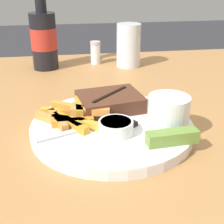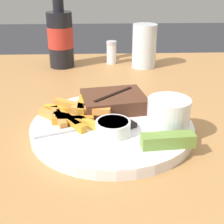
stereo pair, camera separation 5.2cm
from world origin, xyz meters
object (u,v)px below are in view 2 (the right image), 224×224
(dipping_sauce_cup, at_px, (113,127))
(beer_bottle, at_px, (60,36))
(drinking_glass, at_px, (144,46))
(salt_shaker, at_px, (111,52))
(steak_portion, at_px, (114,101))
(coleslaw_cup, at_px, (169,112))
(dinner_plate, at_px, (112,127))
(knife_utensil, at_px, (110,113))
(pickle_spear, at_px, (168,140))
(fork_utensil, at_px, (71,130))

(dipping_sauce_cup, xyz_separation_m, beer_bottle, (-0.13, 0.44, 0.06))
(drinking_glass, distance_m, salt_shaker, 0.10)
(steak_portion, relative_size, beer_bottle, 0.53)
(coleslaw_cup, xyz_separation_m, beer_bottle, (-0.22, 0.42, 0.04))
(dinner_plate, xyz_separation_m, knife_utensil, (-0.00, 0.03, 0.01))
(pickle_spear, xyz_separation_m, salt_shaker, (-0.06, 0.50, 0.00))
(knife_utensil, bearing_deg, salt_shaker, -36.22)
(dinner_plate, relative_size, knife_utensil, 1.87)
(drinking_glass, bearing_deg, dipping_sauce_cup, -103.97)
(pickle_spear, bearing_deg, fork_utensil, 159.28)
(fork_utensil, height_order, drinking_glass, drinking_glass)
(dinner_plate, relative_size, steak_portion, 2.16)
(dinner_plate, height_order, pickle_spear, pickle_spear)
(dinner_plate, distance_m, pickle_spear, 0.11)
(dipping_sauce_cup, xyz_separation_m, knife_utensil, (-0.00, 0.07, -0.01))
(coleslaw_cup, relative_size, fork_utensil, 0.53)
(coleslaw_cup, xyz_separation_m, dipping_sauce_cup, (-0.09, -0.02, -0.02))
(beer_bottle, bearing_deg, steak_portion, -68.83)
(coleslaw_cup, bearing_deg, fork_utensil, -179.04)
(dipping_sauce_cup, xyz_separation_m, fork_utensil, (-0.07, 0.01, -0.01))
(dinner_plate, bearing_deg, dipping_sauce_cup, -89.69)
(steak_portion, relative_size, coleslaw_cup, 1.84)
(dinner_plate, height_order, dipping_sauce_cup, dipping_sauce_cup)
(fork_utensil, height_order, beer_bottle, beer_bottle)
(dinner_plate, relative_size, drinking_glass, 2.32)
(dinner_plate, bearing_deg, beer_bottle, 107.49)
(steak_portion, height_order, drinking_glass, drinking_glass)
(salt_shaker, bearing_deg, coleslaw_cup, -80.61)
(dipping_sauce_cup, relative_size, salt_shaker, 0.84)
(steak_portion, distance_m, fork_utensil, 0.11)
(dinner_plate, relative_size, beer_bottle, 1.13)
(fork_utensil, distance_m, drinking_glass, 0.45)
(dinner_plate, relative_size, dipping_sauce_cup, 4.99)
(drinking_glass, bearing_deg, pickle_spear, -93.36)
(steak_portion, relative_size, knife_utensil, 0.86)
(pickle_spear, height_order, knife_utensil, pickle_spear)
(knife_utensil, bearing_deg, dipping_sauce_cup, 148.09)
(coleslaw_cup, height_order, beer_bottle, beer_bottle)
(pickle_spear, relative_size, beer_bottle, 0.33)
(coleslaw_cup, bearing_deg, drinking_glass, 87.78)
(beer_bottle, bearing_deg, fork_utensil, -82.10)
(coleslaw_cup, height_order, drinking_glass, drinking_glass)
(steak_portion, relative_size, drinking_glass, 1.08)
(dinner_plate, bearing_deg, drinking_glass, 74.64)
(steak_portion, xyz_separation_m, coleslaw_cup, (0.08, -0.08, 0.02))
(steak_portion, distance_m, drinking_glass, 0.34)
(dinner_plate, xyz_separation_m, fork_utensil, (-0.07, -0.03, 0.01))
(coleslaw_cup, distance_m, fork_utensil, 0.16)
(dipping_sauce_cup, distance_m, knife_utensil, 0.07)
(coleslaw_cup, relative_size, beer_bottle, 0.29)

